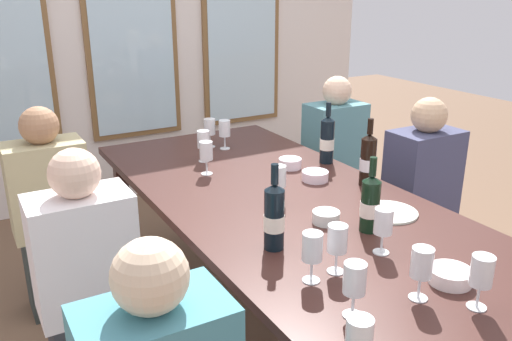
{
  "coord_description": "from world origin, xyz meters",
  "views": [
    {
      "loc": [
        -1.24,
        -1.89,
        1.67
      ],
      "look_at": [
        0.0,
        0.28,
        0.79
      ],
      "focal_mm": 37.33,
      "sensor_mm": 36.0,
      "label": 1
    }
  ],
  "objects_px": {
    "wine_glass_1": "(312,249)",
    "wine_glass_5": "(210,128)",
    "wine_bottle_1": "(274,216)",
    "tasting_bowl_3": "(450,276)",
    "wine_glass_4": "(355,280)",
    "tasting_bowl_0": "(326,217)",
    "tasting_bowl_1": "(315,176)",
    "wine_bottle_3": "(327,140)",
    "wine_glass_6": "(337,241)",
    "wine_bottle_2": "(370,203)",
    "seated_person_1": "(420,201)",
    "wine_glass_9": "(278,178)",
    "wine_glass_0": "(383,222)",
    "seated_person_3": "(333,162)",
    "white_plate_0": "(389,212)",
    "wine_glass_2": "(225,130)",
    "wine_glass_10": "(203,141)",
    "wine_glass_11": "(482,274)",
    "seated_person_2": "(52,217)",
    "wine_glass_3": "(359,337)",
    "dining_table": "(286,211)",
    "tasting_bowl_2": "(290,163)",
    "wine_glass_7": "(206,152)",
    "wine_glass_8": "(422,264)",
    "seated_person_0": "(88,290)"
  },
  "relations": [
    {
      "from": "wine_glass_1",
      "to": "wine_glass_5",
      "type": "relative_size",
      "value": 1.0
    },
    {
      "from": "wine_bottle_1",
      "to": "tasting_bowl_3",
      "type": "bearing_deg",
      "value": -52.64
    },
    {
      "from": "wine_glass_1",
      "to": "wine_glass_4",
      "type": "xyz_separation_m",
      "value": [
        -0.01,
        -0.22,
        0.0
      ]
    },
    {
      "from": "tasting_bowl_0",
      "to": "tasting_bowl_1",
      "type": "bearing_deg",
      "value": 59.61
    },
    {
      "from": "wine_bottle_3",
      "to": "wine_glass_1",
      "type": "relative_size",
      "value": 1.93
    },
    {
      "from": "wine_glass_6",
      "to": "wine_bottle_2",
      "type": "bearing_deg",
      "value": 31.72
    },
    {
      "from": "wine_bottle_1",
      "to": "tasting_bowl_3",
      "type": "height_order",
      "value": "wine_bottle_1"
    },
    {
      "from": "seated_person_1",
      "to": "wine_glass_9",
      "type": "bearing_deg",
      "value": -176.68
    },
    {
      "from": "wine_glass_0",
      "to": "seated_person_3",
      "type": "relative_size",
      "value": 0.16
    },
    {
      "from": "wine_glass_5",
      "to": "seated_person_3",
      "type": "bearing_deg",
      "value": -6.43
    },
    {
      "from": "white_plate_0",
      "to": "wine_glass_2",
      "type": "bearing_deg",
      "value": 98.88
    },
    {
      "from": "wine_glass_10",
      "to": "wine_glass_11",
      "type": "bearing_deg",
      "value": -85.58
    },
    {
      "from": "wine_glass_0",
      "to": "seated_person_2",
      "type": "height_order",
      "value": "seated_person_2"
    },
    {
      "from": "tasting_bowl_1",
      "to": "wine_glass_5",
      "type": "bearing_deg",
      "value": 105.01
    },
    {
      "from": "wine_glass_0",
      "to": "wine_glass_3",
      "type": "height_order",
      "value": "same"
    },
    {
      "from": "wine_glass_5",
      "to": "seated_person_3",
      "type": "distance_m",
      "value": 0.93
    },
    {
      "from": "wine_bottle_3",
      "to": "tasting_bowl_1",
      "type": "xyz_separation_m",
      "value": [
        -0.22,
        -0.2,
        -0.11
      ]
    },
    {
      "from": "wine_bottle_3",
      "to": "wine_glass_10",
      "type": "distance_m",
      "value": 0.67
    },
    {
      "from": "dining_table",
      "to": "white_plate_0",
      "type": "relative_size",
      "value": 10.1
    },
    {
      "from": "wine_glass_2",
      "to": "wine_glass_10",
      "type": "relative_size",
      "value": 1.0
    },
    {
      "from": "tasting_bowl_0",
      "to": "tasting_bowl_2",
      "type": "relative_size",
      "value": 0.94
    },
    {
      "from": "wine_glass_3",
      "to": "white_plate_0",
      "type": "bearing_deg",
      "value": 42.78
    },
    {
      "from": "wine_glass_1",
      "to": "wine_glass_3",
      "type": "bearing_deg",
      "value": -111.45
    },
    {
      "from": "wine_glass_3",
      "to": "wine_glass_5",
      "type": "distance_m",
      "value": 2.06
    },
    {
      "from": "seated_person_1",
      "to": "seated_person_3",
      "type": "height_order",
      "value": "same"
    },
    {
      "from": "seated_person_1",
      "to": "wine_glass_6",
      "type": "bearing_deg",
      "value": -149.07
    },
    {
      "from": "wine_bottle_1",
      "to": "tasting_bowl_2",
      "type": "relative_size",
      "value": 2.73
    },
    {
      "from": "wine_glass_2",
      "to": "tasting_bowl_0",
      "type": "bearing_deg",
      "value": -95.12
    },
    {
      "from": "tasting_bowl_1",
      "to": "wine_glass_7",
      "type": "distance_m",
      "value": 0.57
    },
    {
      "from": "tasting_bowl_2",
      "to": "seated_person_3",
      "type": "bearing_deg",
      "value": 35.15
    },
    {
      "from": "wine_glass_4",
      "to": "seated_person_3",
      "type": "bearing_deg",
      "value": 53.68
    },
    {
      "from": "seated_person_1",
      "to": "wine_bottle_3",
      "type": "bearing_deg",
      "value": 146.14
    },
    {
      "from": "wine_bottle_1",
      "to": "wine_bottle_3",
      "type": "xyz_separation_m",
      "value": [
        0.77,
        0.71,
        0.0
      ]
    },
    {
      "from": "wine_glass_8",
      "to": "wine_glass_3",
      "type": "bearing_deg",
      "value": -155.4
    },
    {
      "from": "wine_bottle_1",
      "to": "wine_glass_5",
      "type": "relative_size",
      "value": 1.89
    },
    {
      "from": "wine_glass_10",
      "to": "wine_glass_6",
      "type": "bearing_deg",
      "value": -94.73
    },
    {
      "from": "wine_glass_9",
      "to": "dining_table",
      "type": "bearing_deg",
      "value": 18.24
    },
    {
      "from": "tasting_bowl_2",
      "to": "tasting_bowl_3",
      "type": "height_order",
      "value": "tasting_bowl_2"
    },
    {
      "from": "tasting_bowl_2",
      "to": "wine_glass_1",
      "type": "distance_m",
      "value": 1.15
    },
    {
      "from": "dining_table",
      "to": "wine_glass_8",
      "type": "relative_size",
      "value": 14.29
    },
    {
      "from": "wine_glass_8",
      "to": "wine_glass_9",
      "type": "bearing_deg",
      "value": 88.04
    },
    {
      "from": "seated_person_0",
      "to": "wine_bottle_1",
      "type": "bearing_deg",
      "value": -33.71
    },
    {
      "from": "wine_bottle_1",
      "to": "tasting_bowl_0",
      "type": "relative_size",
      "value": 2.9
    },
    {
      "from": "wine_bottle_1",
      "to": "seated_person_3",
      "type": "distance_m",
      "value": 1.74
    },
    {
      "from": "wine_glass_9",
      "to": "tasting_bowl_2",
      "type": "bearing_deg",
      "value": 50.49
    },
    {
      "from": "wine_bottle_2",
      "to": "wine_glass_6",
      "type": "relative_size",
      "value": 1.76
    },
    {
      "from": "wine_glass_5",
      "to": "wine_glass_8",
      "type": "xyz_separation_m",
      "value": [
        -0.13,
        -1.81,
        0.0
      ]
    },
    {
      "from": "tasting_bowl_2",
      "to": "wine_glass_8",
      "type": "bearing_deg",
      "value": -105.14
    },
    {
      "from": "wine_bottle_1",
      "to": "seated_person_2",
      "type": "height_order",
      "value": "seated_person_2"
    },
    {
      "from": "wine_glass_3",
      "to": "wine_glass_4",
      "type": "xyz_separation_m",
      "value": [
        0.16,
        0.21,
        0.0
      ]
    }
  ]
}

